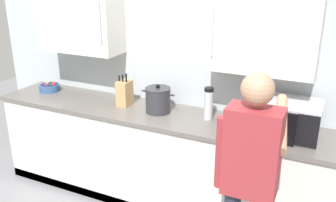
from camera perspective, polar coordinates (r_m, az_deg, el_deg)
The scene contains 8 objects.
back_wall_tiled at distance 3.49m, azimuth 0.16°, elevation 6.80°, with size 4.07×0.44×2.53m.
counter_unit at distance 3.57m, azimuth -1.87°, elevation -8.65°, with size 3.27×0.61×0.92m.
microwave_oven at distance 3.05m, azimuth 16.91°, elevation -2.39°, with size 0.55×0.43×0.27m.
fruit_bowl at distance 4.14m, azimuth -17.87°, elevation 2.08°, with size 0.21×0.21×0.10m.
stock_pot at distance 3.34m, azimuth -1.56°, elevation 0.17°, with size 0.33×0.23×0.26m.
thermos_flask at distance 3.20m, azimuth 6.27°, elevation -0.37°, with size 0.08×0.08×0.29m.
knife_block at distance 3.53m, azimuth -6.72°, elevation 1.24°, with size 0.11×0.15×0.32m.
person_figure at distance 2.44m, azimuth 12.58°, elevation -10.50°, with size 0.44×0.55×1.61m.
Camera 1 is at (1.44, -2.09, 2.18)m, focal length 39.48 mm.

